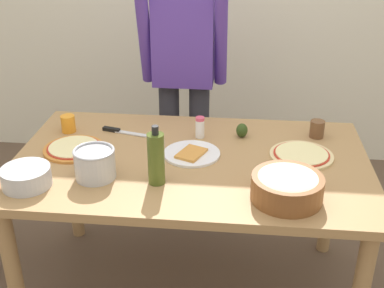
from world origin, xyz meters
name	(u,v)px	position (x,y,z in m)	size (l,w,h in m)	color
ground	(191,288)	(0.00, 0.00, 0.00)	(8.00, 8.00, 0.00)	brown
dining_table	(191,176)	(0.00, 0.00, 0.67)	(1.60, 0.96, 0.76)	#A37A4C
person_cook	(184,68)	(-0.12, 0.76, 0.94)	(0.49, 0.25, 1.62)	#2D2D38
pizza_raw_on_board	(301,155)	(0.50, 0.07, 0.77)	(0.29, 0.29, 0.02)	beige
pizza_cooked_on_tray	(74,148)	(-0.55, 0.03, 0.77)	(0.28, 0.28, 0.02)	#C67A33
plate_with_slice	(191,154)	(0.00, 0.04, 0.77)	(0.26, 0.26, 0.02)	white
popcorn_bowl	(287,185)	(0.40, -0.29, 0.82)	(0.28, 0.28, 0.11)	brown
mixing_bowl_steel	(26,177)	(-0.64, -0.30, 0.80)	(0.20, 0.20, 0.08)	#B7B7BC
olive_oil_bottle	(156,158)	(-0.12, -0.22, 0.87)	(0.07, 0.07, 0.26)	#47561E
steel_pot	(95,163)	(-0.38, -0.20, 0.83)	(0.17, 0.17, 0.13)	#B7B7BC
cup_orange	(68,124)	(-0.64, 0.23, 0.80)	(0.07, 0.07, 0.09)	orange
cup_small_brown	(317,129)	(0.59, 0.29, 0.80)	(0.07, 0.07, 0.09)	brown
salt_shaker	(200,127)	(0.02, 0.23, 0.81)	(0.04, 0.04, 0.11)	white
chef_knife	(123,132)	(-0.37, 0.24, 0.77)	(0.29, 0.09, 0.02)	silver
avocado	(242,130)	(0.22, 0.26, 0.80)	(0.06, 0.06, 0.07)	#2D4219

